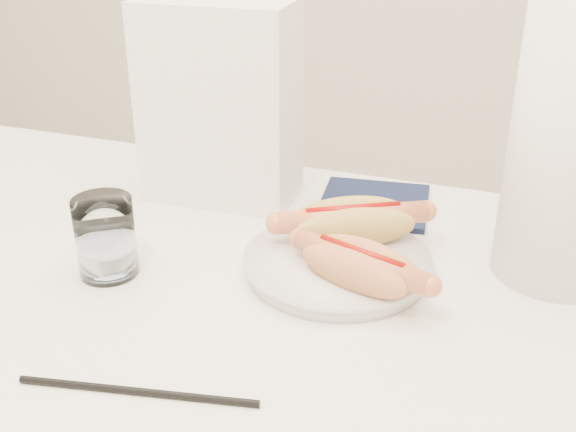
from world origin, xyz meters
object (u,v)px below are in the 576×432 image
(hotdog_left, at_px, (352,223))
(hotdog_right, at_px, (361,266))
(water_glass, at_px, (105,237))
(plate, at_px, (337,266))
(table, at_px, (183,354))
(paper_towel_roll, at_px, (576,145))
(napkin_box, at_px, (220,103))

(hotdog_left, height_order, hotdog_right, hotdog_left)
(hotdog_left, relative_size, water_glass, 1.84)
(plate, height_order, hotdog_left, hotdog_left)
(table, height_order, water_glass, water_glass)
(table, bearing_deg, paper_towel_roll, 29.80)
(table, height_order, paper_towel_roll, paper_towel_roll)
(hotdog_right, height_order, napkin_box, napkin_box)
(hotdog_right, height_order, water_glass, water_glass)
(table, distance_m, paper_towel_roll, 0.46)
(plate, bearing_deg, hotdog_left, 86.24)
(plate, xyz_separation_m, paper_towel_roll, (0.22, 0.08, 0.14))
(paper_towel_roll, bearing_deg, hotdog_left, -171.22)
(hotdog_left, xyz_separation_m, hotdog_right, (0.03, -0.09, -0.00))
(plate, xyz_separation_m, hotdog_right, (0.04, -0.04, 0.03))
(napkin_box, xyz_separation_m, paper_towel_roll, (0.43, -0.07, 0.02))
(water_glass, bearing_deg, table, -18.38)
(plate, xyz_separation_m, water_glass, (-0.23, -0.09, 0.04))
(water_glass, bearing_deg, hotdog_right, 9.74)
(napkin_box, bearing_deg, hotdog_right, -41.11)
(hotdog_right, distance_m, water_glass, 0.28)
(hotdog_right, bearing_deg, water_glass, -151.96)
(hotdog_left, bearing_deg, plate, -123.85)
(table, relative_size, plate, 6.02)
(table, distance_m, water_glass, 0.15)
(paper_towel_roll, bearing_deg, plate, -159.86)
(hotdog_left, xyz_separation_m, water_glass, (-0.24, -0.13, 0.01))
(paper_towel_roll, bearing_deg, napkin_box, 171.30)
(hotdog_right, xyz_separation_m, napkin_box, (-0.24, 0.19, 0.09))
(napkin_box, height_order, paper_towel_roll, paper_towel_roll)
(hotdog_right, bearing_deg, table, -135.80)
(hotdog_left, bearing_deg, table, -158.54)
(hotdog_right, xyz_separation_m, paper_towel_roll, (0.19, 0.12, 0.11))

